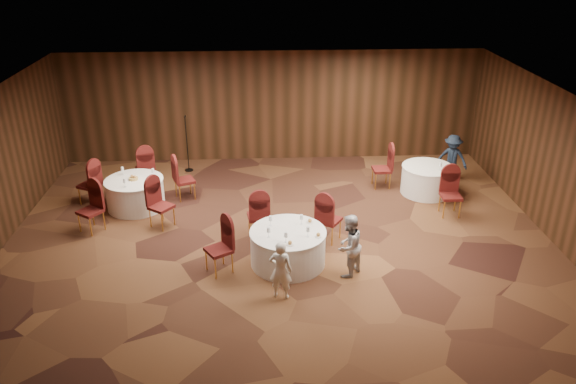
{
  "coord_description": "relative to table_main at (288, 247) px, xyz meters",
  "views": [
    {
      "loc": [
        -0.39,
        -10.74,
        6.21
      ],
      "look_at": [
        0.2,
        0.2,
        1.1
      ],
      "focal_mm": 35.0,
      "sensor_mm": 36.0,
      "label": 1
    }
  ],
  "objects": [
    {
      "name": "mic_stand",
      "position": [
        -2.56,
        5.07,
        0.09
      ],
      "size": [
        0.24,
        0.24,
        1.61
      ],
      "color": "black",
      "rests_on": "ground"
    },
    {
      "name": "ground",
      "position": [
        -0.14,
        0.9,
        -0.38
      ],
      "size": [
        12.0,
        12.0,
        0.0
      ],
      "primitive_type": "plane",
      "color": "black",
      "rests_on": "ground"
    },
    {
      "name": "tabletop_main",
      "position": [
        0.14,
        -0.09,
        0.47
      ],
      "size": [
        1.09,
        1.03,
        0.22
      ],
      "color": "silver",
      "rests_on": "table_main"
    },
    {
      "name": "table_right",
      "position": [
        3.77,
        3.22,
        -0.0
      ],
      "size": [
        1.31,
        1.31,
        0.74
      ],
      "color": "silver",
      "rests_on": "ground"
    },
    {
      "name": "chairs_main",
      "position": [
        -0.34,
        0.62,
        0.12
      ],
      "size": [
        3.05,
        2.05,
        1.0
      ],
      "color": "#440D0F",
      "rests_on": "ground"
    },
    {
      "name": "woman_b",
      "position": [
        1.16,
        -0.48,
        0.28
      ],
      "size": [
        0.79,
        0.8,
        1.3
      ],
      "primitive_type": "imported",
      "rotation": [
        0.0,
        0.0,
        3.99
      ],
      "color": "#B4B4B9",
      "rests_on": "ground"
    },
    {
      "name": "woman_a",
      "position": [
        -0.2,
        -1.17,
        0.21
      ],
      "size": [
        0.49,
        0.38,
        1.18
      ],
      "primitive_type": "imported",
      "rotation": [
        0.0,
        0.0,
        2.89
      ],
      "color": "white",
      "rests_on": "ground"
    },
    {
      "name": "table_main",
      "position": [
        0.0,
        0.0,
        0.0
      ],
      "size": [
        1.55,
        1.55,
        0.74
      ],
      "color": "silver",
      "rests_on": "ground"
    },
    {
      "name": "man_c",
      "position": [
        4.63,
        3.96,
        0.28
      ],
      "size": [
        0.98,
        0.84,
        1.31
      ],
      "primitive_type": "imported",
      "rotation": [
        0.0,
        0.0,
        5.76
      ],
      "color": "#151F30",
      "rests_on": "ground"
    },
    {
      "name": "chairs_left",
      "position": [
        -3.59,
        2.75,
        0.12
      ],
      "size": [
        3.01,
        3.14,
        1.0
      ],
      "color": "#440D0F",
      "rests_on": "ground"
    },
    {
      "name": "room_shell",
      "position": [
        -0.14,
        0.9,
        1.59
      ],
      "size": [
        12.0,
        12.0,
        12.0
      ],
      "color": "silver",
      "rests_on": "ground"
    },
    {
      "name": "table_left",
      "position": [
        -3.6,
        2.77,
        0.0
      ],
      "size": [
        1.41,
        1.41,
        0.74
      ],
      "color": "silver",
      "rests_on": "ground"
    },
    {
      "name": "tabletop_left",
      "position": [
        -3.59,
        2.78,
        0.45
      ],
      "size": [
        0.85,
        0.79,
        0.22
      ],
      "color": "silver",
      "rests_on": "table_left"
    },
    {
      "name": "chairs_right",
      "position": [
        3.33,
        2.82,
        0.12
      ],
      "size": [
        1.84,
        2.25,
        1.0
      ],
      "color": "#440D0F",
      "rests_on": "ground"
    },
    {
      "name": "tabletop_right",
      "position": [
        4.0,
        2.97,
        0.52
      ],
      "size": [
        0.08,
        0.08,
        0.22
      ],
      "color": "silver",
      "rests_on": "table_right"
    }
  ]
}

